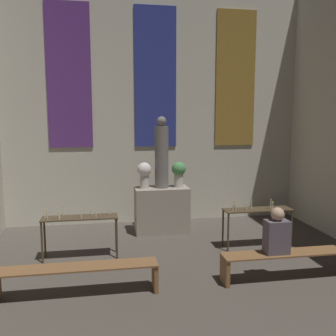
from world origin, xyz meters
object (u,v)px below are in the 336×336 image
(flower_vase_right, at_px, (179,172))
(candle_rack_left, at_px, (80,223))
(altar, at_px, (162,210))
(pew_back_right, at_px, (292,258))
(pew_back_left, at_px, (78,274))
(statue, at_px, (162,155))
(person_seated, at_px, (277,233))
(flower_vase_left, at_px, (144,173))
(candle_rack_right, at_px, (257,214))

(flower_vase_right, xyz_separation_m, candle_rack_left, (-2.06, -1.27, -0.68))
(altar, xyz_separation_m, pew_back_right, (1.63, -2.74, -0.17))
(altar, distance_m, pew_back_right, 3.20)
(altar, xyz_separation_m, candle_rack_left, (-1.68, -1.27, 0.15))
(pew_back_left, bearing_deg, altar, 59.23)
(statue, bearing_deg, pew_back_left, -120.77)
(statue, height_order, pew_back_left, statue)
(person_seated, bearing_deg, pew_back_left, -180.00)
(flower_vase_left, bearing_deg, pew_back_left, -114.59)
(flower_vase_left, height_order, candle_rack_left, flower_vase_left)
(candle_rack_right, xyz_separation_m, pew_back_right, (-0.04, -1.47, -0.32))
(flower_vase_right, bearing_deg, flower_vase_left, 180.00)
(candle_rack_left, bearing_deg, candle_rack_right, 0.00)
(flower_vase_right, height_order, person_seated, flower_vase_right)
(statue, bearing_deg, candle_rack_right, -37.22)
(candle_rack_right, distance_m, pew_back_right, 1.51)
(altar, relative_size, candle_rack_left, 0.87)
(flower_vase_left, relative_size, pew_back_right, 0.25)
(statue, distance_m, person_seated, 3.21)
(candle_rack_right, relative_size, person_seated, 1.86)
(person_seated, bearing_deg, pew_back_right, -0.00)
(pew_back_right, bearing_deg, altar, 120.77)
(candle_rack_left, distance_m, pew_back_left, 1.51)
(candle_rack_left, relative_size, pew_back_right, 0.59)
(pew_back_left, xyz_separation_m, pew_back_right, (3.27, 0.00, 0.00))
(pew_back_right, relative_size, person_seated, 3.13)
(altar, bearing_deg, flower_vase_right, 0.00)
(candle_rack_right, relative_size, pew_back_right, 0.59)
(flower_vase_right, bearing_deg, person_seated, -70.42)
(candle_rack_left, bearing_deg, flower_vase_right, 31.64)
(person_seated, bearing_deg, statue, 116.27)
(pew_back_right, height_order, person_seated, person_seated)
(flower_vase_left, bearing_deg, candle_rack_right, -31.78)
(statue, bearing_deg, pew_back_right, -59.23)
(statue, relative_size, flower_vase_left, 2.76)
(pew_back_left, height_order, person_seated, person_seated)
(candle_rack_left, bearing_deg, altar, 37.03)
(candle_rack_left, bearing_deg, pew_back_right, -23.95)
(statue, height_order, flower_vase_right, statue)
(altar, bearing_deg, person_seated, -63.73)
(flower_vase_left, distance_m, person_seated, 3.30)
(statue, relative_size, pew_back_right, 0.68)
(candle_rack_left, height_order, pew_back_left, candle_rack_left)
(flower_vase_left, relative_size, flower_vase_right, 1.00)
(statue, distance_m, flower_vase_left, 0.54)
(flower_vase_right, xyz_separation_m, person_seated, (0.98, -2.74, -0.57))
(candle_rack_left, bearing_deg, person_seated, -25.87)
(candle_rack_left, relative_size, pew_back_left, 0.59)
(altar, distance_m, flower_vase_left, 0.91)
(pew_back_left, bearing_deg, pew_back_right, 0.00)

